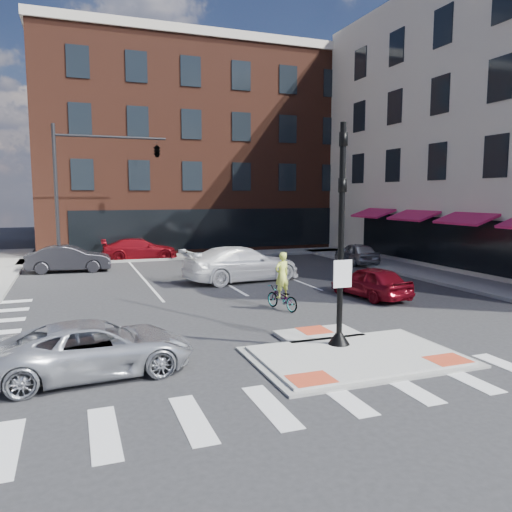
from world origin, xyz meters
name	(u,v)px	position (x,y,z in m)	size (l,w,h in m)	color
ground	(346,352)	(0.00, 0.00, 0.00)	(120.00, 120.00, 0.00)	#28282B
refuge_island	(351,353)	(0.00, -0.26, 0.05)	(5.40, 4.65, 0.13)	gray
sidewalk_e	(427,273)	(10.80, 10.00, 0.07)	(3.00, 24.00, 0.15)	gray
sidewalk_n	(222,254)	(3.00, 22.00, 0.07)	(26.00, 3.00, 0.15)	gray
building_n	(189,153)	(3.00, 31.99, 7.80)	(24.40, 18.40, 15.50)	#4B2317
building_far_left	(95,188)	(-4.00, 52.00, 5.00)	(10.00, 12.00, 10.00)	slate
building_far_right	(197,181)	(9.00, 54.00, 6.00)	(12.00, 12.00, 12.00)	brown
signal_pole	(341,264)	(0.00, 0.40, 2.36)	(0.60, 0.60, 5.98)	black
mast_arm_signal	(131,159)	(-3.47, 18.00, 6.21)	(6.10, 2.24, 8.00)	black
silver_suv	(96,348)	(-6.37, 0.64, 0.63)	(2.10, 4.57, 1.27)	silver
red_sedan	(370,282)	(4.66, 6.00, 0.65)	(1.54, 3.83, 1.31)	maroon
white_pickup	(242,264)	(0.97, 11.58, 0.85)	(2.38, 5.85, 1.70)	white
bg_car_dark	(69,259)	(-7.00, 17.64, 0.73)	(1.54, 4.43, 1.46)	#242328
bg_car_silver	(357,253)	(9.50, 14.93, 0.65)	(1.55, 3.84, 1.31)	#AFB2B7
bg_car_red	(140,249)	(-2.70, 21.50, 0.70)	(1.95, 4.79, 1.39)	maroon
cyclist	(282,290)	(0.36, 5.24, 0.72)	(1.03, 1.78, 2.14)	#3F3F44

